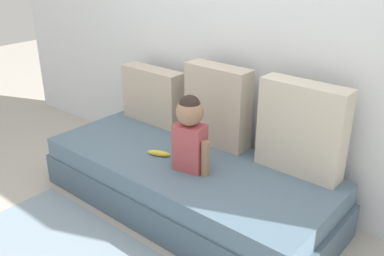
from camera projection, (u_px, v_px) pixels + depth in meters
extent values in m
plane|color=#B2ADA3|center=(187.00, 206.00, 3.07)|extent=(12.00, 12.00, 0.00)
cube|color=silver|center=(239.00, 21.00, 2.97)|extent=(5.32, 0.10, 2.50)
cube|color=#495F70|center=(186.00, 192.00, 3.02)|extent=(2.12, 0.89, 0.24)
cube|color=slate|center=(186.00, 168.00, 2.95)|extent=(2.06, 0.87, 0.14)
cube|color=#C1B29E|center=(153.00, 95.00, 3.46)|extent=(0.56, 0.16, 0.45)
cube|color=#C1B29E|center=(218.00, 106.00, 3.04)|extent=(0.49, 0.16, 0.59)
cube|color=beige|center=(302.00, 129.00, 2.65)|extent=(0.56, 0.16, 0.60)
cube|color=#B24C51|center=(190.00, 147.00, 2.74)|extent=(0.22, 0.17, 0.31)
sphere|color=#9E755B|center=(190.00, 112.00, 2.64)|extent=(0.18, 0.18, 0.18)
sphere|color=#2D231E|center=(190.00, 106.00, 2.62)|extent=(0.14, 0.14, 0.14)
cylinder|color=#9E755B|center=(175.00, 147.00, 2.83)|extent=(0.06, 0.06, 0.24)
cylinder|color=#9E755B|center=(205.00, 159.00, 2.68)|extent=(0.06, 0.06, 0.24)
ellipsoid|color=yellow|center=(159.00, 153.00, 2.96)|extent=(0.17, 0.11, 0.04)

